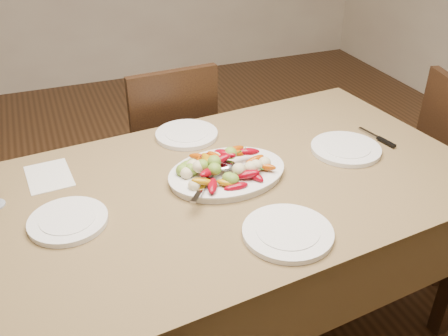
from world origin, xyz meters
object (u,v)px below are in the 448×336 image
serving_platter (227,174)px  plate_near (288,233)px  plate_right (346,149)px  plate_far (187,135)px  chair_far (164,147)px  dining_table (224,264)px  plate_left (68,221)px

serving_platter → plate_near: serving_platter is taller
plate_right → plate_far: (-0.54, 0.34, 0.00)m
plate_right → plate_far: bearing=147.6°
chair_far → dining_table: bearing=86.3°
chair_far → serving_platter: chair_far is taller
plate_left → plate_right: 1.07m
dining_table → serving_platter: size_ratio=4.37×
plate_right → plate_far: size_ratio=1.06×
serving_platter → plate_near: (0.05, -0.37, -0.00)m
dining_table → chair_far: 0.84m
plate_near → plate_far: bearing=96.9°
plate_right → chair_far: bearing=123.8°
dining_table → serving_platter: (0.02, 0.03, 0.39)m
chair_far → serving_platter: 0.86m
plate_left → plate_right: same height
dining_table → plate_left: plate_left is taller
dining_table → plate_far: 0.55m
dining_table → plate_left: 0.67m
serving_platter → plate_right: (0.50, 0.01, -0.00)m
serving_platter → dining_table: bearing=-127.6°
plate_left → plate_far: bearing=38.9°
plate_left → serving_platter: bearing=7.1°
plate_far → plate_right: bearing=-32.4°
chair_far → plate_far: bearing=84.7°
chair_far → plate_far: chair_far is taller
plate_far → plate_near: bearing=-83.1°
dining_table → chair_far: bearing=90.3°
chair_far → serving_platter: bearing=88.1°
dining_table → serving_platter: 0.39m
plate_right → plate_far: 0.64m
serving_platter → plate_right: 0.50m
plate_far → plate_near: (0.09, -0.73, 0.00)m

